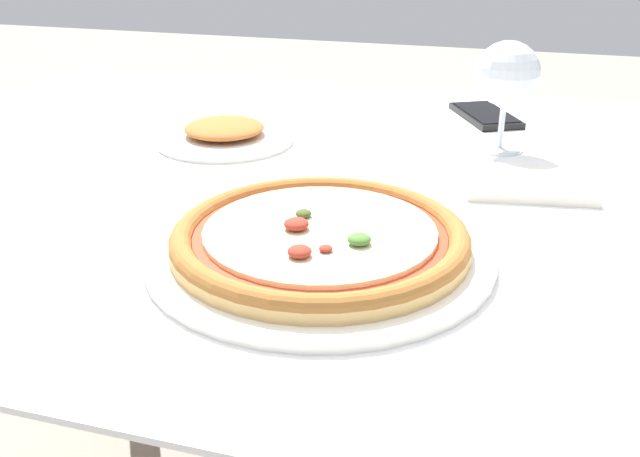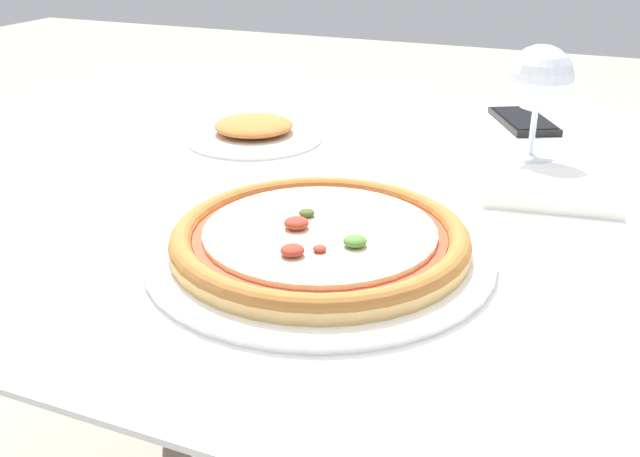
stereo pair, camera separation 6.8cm
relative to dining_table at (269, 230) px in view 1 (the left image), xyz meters
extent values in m
cube|color=brown|center=(0.00, 0.00, 0.06)|extent=(1.10, 0.90, 0.04)
cube|color=white|center=(0.00, 0.00, 0.08)|extent=(1.20, 1.00, 0.01)
cylinder|color=brown|center=(-0.49, 0.39, -0.29)|extent=(0.06, 0.06, 0.67)
cylinder|color=brown|center=(0.49, 0.39, -0.29)|extent=(0.06, 0.06, 0.67)
cylinder|color=white|center=(0.14, -0.22, 0.09)|extent=(0.34, 0.34, 0.01)
cylinder|color=#E0B26B|center=(0.14, -0.22, 0.10)|extent=(0.29, 0.29, 0.01)
torus|color=#A3662D|center=(0.14, -0.22, 0.11)|extent=(0.29, 0.29, 0.02)
cylinder|color=#BC381E|center=(0.14, -0.22, 0.11)|extent=(0.24, 0.24, 0.00)
cylinder|color=beige|center=(0.14, -0.22, 0.11)|extent=(0.22, 0.22, 0.00)
ellipsoid|color=#4C7A33|center=(0.18, -0.24, 0.12)|extent=(0.02, 0.02, 0.01)
ellipsoid|color=#425123|center=(0.11, -0.20, 0.12)|extent=(0.02, 0.02, 0.01)
ellipsoid|color=#A83323|center=(0.16, -0.27, 0.12)|extent=(0.01, 0.01, 0.01)
ellipsoid|color=#A83323|center=(0.14, -0.28, 0.12)|extent=(0.02, 0.02, 0.01)
ellipsoid|color=#425123|center=(0.11, -0.23, 0.12)|extent=(0.02, 0.02, 0.01)
ellipsoid|color=#A83323|center=(0.12, -0.23, 0.12)|extent=(0.02, 0.02, 0.01)
cylinder|color=silver|center=(0.28, 0.17, 0.09)|extent=(0.06, 0.06, 0.00)
cylinder|color=silver|center=(0.28, 0.17, 0.12)|extent=(0.01, 0.01, 0.07)
sphere|color=silver|center=(0.28, 0.17, 0.19)|extent=(0.09, 0.09, 0.09)
cube|color=black|center=(0.25, 0.33, 0.09)|extent=(0.13, 0.16, 0.01)
cube|color=black|center=(0.25, 0.33, 0.10)|extent=(0.11, 0.14, 0.00)
cylinder|color=white|center=(-0.10, 0.10, 0.09)|extent=(0.20, 0.20, 0.01)
ellipsoid|color=#BC662D|center=(-0.10, 0.10, 0.11)|extent=(0.11, 0.11, 0.02)
cube|color=silver|center=(0.33, 0.03, 0.09)|extent=(0.16, 0.13, 0.01)
camera|label=1|loc=(0.31, -0.82, 0.40)|focal=40.00mm
camera|label=2|loc=(0.38, -0.79, 0.40)|focal=40.00mm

